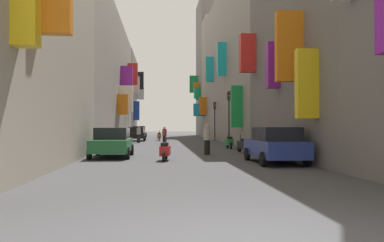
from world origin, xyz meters
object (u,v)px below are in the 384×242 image
scooter_black (244,145)px  traffic_light_far_corner (229,109)px  parked_car_green (112,142)px  scooter_green (229,142)px  pedestrian_near_right (164,135)px  parked_car_black (136,134)px  parked_car_white (139,131)px  scooter_red (165,151)px  parked_car_blue (275,144)px  pedestrian_crossing (139,134)px  pedestrian_near_left (207,140)px  traffic_light_near_corner (215,114)px  scooter_orange (159,136)px

scooter_black → traffic_light_far_corner: 9.20m
parked_car_green → scooter_green: (7.42, 6.81, -0.33)m
parked_car_green → scooter_green: parked_car_green is taller
parked_car_green → pedestrian_near_right: (2.89, 13.46, -0.02)m
parked_car_black → parked_car_white: 12.55m
scooter_red → scooter_green: 10.22m
parked_car_blue → pedestrian_crossing: bearing=109.1°
pedestrian_near_left → traffic_light_near_corner: size_ratio=0.41×
pedestrian_crossing → pedestrian_near_right: size_ratio=1.05×
parked_car_black → parked_car_green: size_ratio=0.99×
traffic_light_near_corner → pedestrian_near_left: bearing=-99.5°
scooter_red → parked_car_black: bearing=96.7°
scooter_orange → parked_car_white: bearing=102.8°
parked_car_blue → pedestrian_near_right: bearing=104.8°
parked_car_green → pedestrian_near_right: bearing=77.9°
scooter_orange → scooter_red: same height
parked_car_blue → pedestrian_near_left: size_ratio=2.50×
parked_car_blue → parked_car_white: 38.38m
scooter_orange → pedestrian_near_left: bearing=-82.5°
pedestrian_crossing → traffic_light_near_corner: size_ratio=0.39×
scooter_orange → scooter_black: 19.53m
parked_car_black → traffic_light_far_corner: bearing=-49.5°
scooter_red → traffic_light_far_corner: size_ratio=0.40×
scooter_orange → scooter_black: bearing=-74.8°
pedestrian_near_left → pedestrian_near_right: pedestrian_near_left is taller
scooter_red → scooter_green: bearing=62.6°
scooter_green → traffic_light_far_corner: 5.38m
parked_car_white → scooter_green: parked_car_white is taller
traffic_light_near_corner → traffic_light_far_corner: traffic_light_far_corner is taller
parked_car_white → scooter_red: 36.07m
parked_car_blue → scooter_orange: 25.91m
traffic_light_near_corner → parked_car_white: bearing=121.9°
parked_car_white → traffic_light_near_corner: 16.41m
pedestrian_crossing → traffic_light_far_corner: 9.45m
scooter_red → traffic_light_near_corner: (5.55, 22.11, 2.35)m
parked_car_blue → scooter_black: (0.06, 6.55, -0.35)m
pedestrian_near_right → traffic_light_far_corner: 6.16m
parked_car_green → parked_car_white: bearing=90.6°
pedestrian_near_left → traffic_light_far_corner: traffic_light_far_corner is taller
scooter_orange → scooter_red: 23.78m
scooter_red → pedestrian_near_right: pedestrian_near_right is taller
pedestrian_crossing → scooter_red: bearing=-83.2°
parked_car_green → scooter_orange: (2.43, 21.51, -0.33)m
traffic_light_near_corner → scooter_black: bearing=-92.4°
pedestrian_near_left → traffic_light_far_corner: (3.13, 10.35, 2.20)m
parked_car_black → parked_car_blue: 26.13m
scooter_orange → scooter_red: bearing=-89.3°
parked_car_blue → parked_car_green: 8.44m
parked_car_black → scooter_red: 23.55m
parked_car_black → traffic_light_far_corner: size_ratio=0.90×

